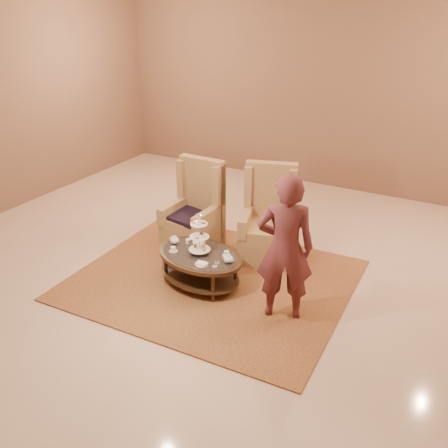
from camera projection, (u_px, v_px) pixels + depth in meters
The scene contains 8 objects.
ground at pixel (208, 285), 6.01m from camera, with size 8.00×8.00×0.00m, color beige.
ceiling at pixel (208, 285), 6.01m from camera, with size 8.00×8.00×0.02m, color white.
wall_back at pixel (328, 87), 8.44m from camera, with size 8.00×0.04×3.50m, color #815E46.
rug at pixel (213, 280), 6.10m from camera, with size 3.28×2.76×0.02m.
tea_table at pixel (200, 259), 5.89m from camera, with size 1.24×0.97×0.93m.
armchair_left at pixel (195, 219), 6.76m from camera, with size 0.68×0.70×1.22m.
armchair_right at pixel (268, 227), 6.52m from camera, with size 0.84×0.86×1.24m.
person at pixel (285, 249), 5.11m from camera, with size 0.70×0.60×1.63m.
Camera 1 is at (2.66, -4.40, 3.20)m, focal length 40.00 mm.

